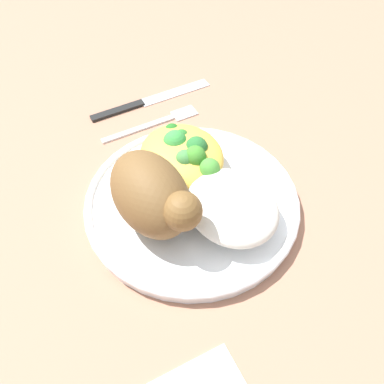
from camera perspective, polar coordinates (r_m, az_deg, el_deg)
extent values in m
plane|color=#A57058|center=(0.49, 0.00, -2.13)|extent=(2.00, 2.00, 0.00)
cylinder|color=white|center=(0.49, 0.00, -1.64)|extent=(0.24, 0.24, 0.01)
torus|color=white|center=(0.48, 0.00, -1.13)|extent=(0.25, 0.25, 0.01)
ellipsoid|color=brown|center=(0.43, -5.72, -0.28)|extent=(0.11, 0.07, 0.08)
sphere|color=brown|center=(0.40, -1.33, -2.63)|extent=(0.04, 0.04, 0.04)
ellipsoid|color=silver|center=(0.45, 5.49, -1.97)|extent=(0.11, 0.09, 0.04)
ellipsoid|color=gold|center=(0.50, -1.42, 5.01)|extent=(0.11, 0.10, 0.04)
sphere|color=green|center=(0.49, -2.31, 6.78)|extent=(0.03, 0.03, 0.03)
sphere|color=#499637|center=(0.47, 2.40, 3.23)|extent=(0.02, 0.02, 0.02)
sphere|color=#448742|center=(0.47, -0.97, 4.52)|extent=(0.02, 0.02, 0.02)
sphere|color=#2A6E31|center=(0.49, 0.61, 6.06)|extent=(0.03, 0.03, 0.03)
sphere|color=#2C782E|center=(0.50, -1.42, 7.54)|extent=(0.02, 0.02, 0.02)
sphere|color=#408C2C|center=(0.47, 0.44, 4.87)|extent=(0.03, 0.03, 0.03)
sphere|color=#236821|center=(0.52, -2.71, 8.19)|extent=(0.02, 0.02, 0.02)
cube|color=silver|center=(0.59, -7.19, 8.68)|extent=(0.01, 0.11, 0.01)
cube|color=silver|center=(0.61, -1.06, 10.75)|extent=(0.02, 0.04, 0.00)
cube|color=black|center=(0.62, -10.34, 10.95)|extent=(0.02, 0.08, 0.01)
cube|color=silver|center=(0.65, -2.32, 13.43)|extent=(0.02, 0.11, 0.00)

